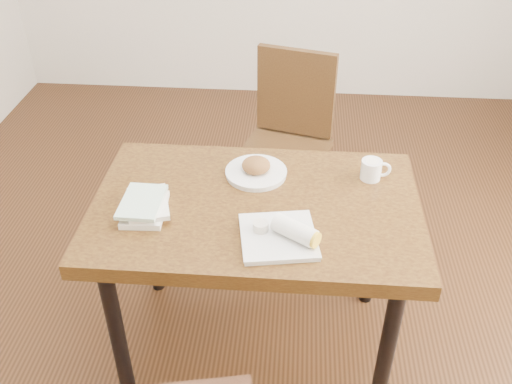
# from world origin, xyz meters

# --- Properties ---
(ground) EXTENTS (4.00, 5.00, 0.01)m
(ground) POSITION_xyz_m (0.00, 0.00, -0.01)
(ground) COLOR #472814
(ground) RESTS_ON ground
(table) EXTENTS (1.20, 0.77, 0.75)m
(table) POSITION_xyz_m (0.00, 0.00, 0.66)
(table) COLOR brown
(table) RESTS_ON ground
(chair_far) EXTENTS (0.52, 0.52, 0.95)m
(chair_far) POSITION_xyz_m (0.10, 0.87, 0.55)
(chair_far) COLOR #452F13
(chair_far) RESTS_ON ground
(plate_scone) EXTENTS (0.24, 0.24, 0.08)m
(plate_scone) POSITION_xyz_m (-0.01, 0.18, 0.77)
(plate_scone) COLOR white
(plate_scone) RESTS_ON table
(coffee_mug) EXTENTS (0.12, 0.08, 0.08)m
(coffee_mug) POSITION_xyz_m (0.43, 0.20, 0.79)
(coffee_mug) COLOR white
(coffee_mug) RESTS_ON table
(plate_burrito) EXTENTS (0.29, 0.29, 0.08)m
(plate_burrito) POSITION_xyz_m (0.11, -0.20, 0.78)
(plate_burrito) COLOR white
(plate_burrito) RESTS_ON table
(book_stack) EXTENTS (0.19, 0.23, 0.06)m
(book_stack) POSITION_xyz_m (-0.39, -0.08, 0.78)
(book_stack) COLOR white
(book_stack) RESTS_ON table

